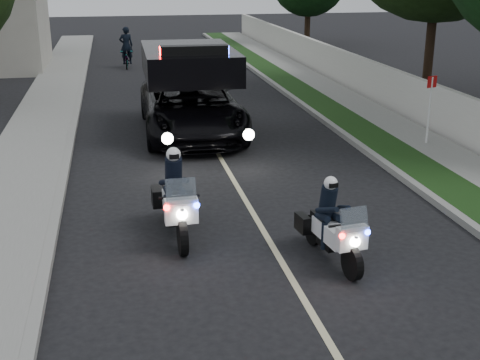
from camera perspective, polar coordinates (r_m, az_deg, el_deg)
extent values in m
plane|color=black|center=(9.91, 6.54, -11.92)|extent=(120.00, 120.00, 0.00)
cube|color=gray|center=(19.96, 9.16, 4.16)|extent=(0.20, 60.00, 0.15)
cube|color=#193814|center=(20.21, 11.03, 4.24)|extent=(1.20, 60.00, 0.16)
cube|color=gray|center=(20.73, 14.37, 4.36)|extent=(1.40, 60.00, 0.16)
cube|color=beige|center=(21.03, 16.99, 6.21)|extent=(0.22, 60.00, 1.50)
cube|color=gray|center=(18.80, -15.05, 2.83)|extent=(0.20, 60.00, 0.15)
cube|color=gray|center=(18.91, -18.37, 2.61)|extent=(2.00, 60.00, 0.16)
cube|color=#BFB78C|center=(18.97, -2.58, 3.39)|extent=(0.12, 50.00, 0.01)
imported|color=black|center=(19.98, -4.34, 4.14)|extent=(3.02, 6.38, 3.08)
imported|color=black|center=(33.51, -10.07, 9.88)|extent=(0.69, 1.79, 0.92)
imported|color=black|center=(33.51, -10.07, 9.88)|extent=(0.70, 0.50, 1.87)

